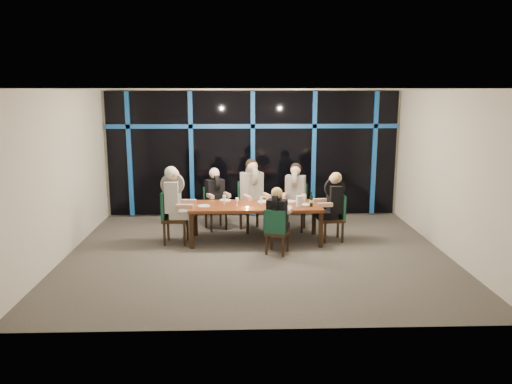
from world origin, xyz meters
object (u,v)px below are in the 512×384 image
(chair_far_mid, at_px, (251,203))
(water_pitcher, at_px, (299,201))
(chair_far_right, at_px, (295,204))
(diner_end_left, at_px, (175,194))
(chair_far_left, at_px, (214,205))
(chair_end_right, at_px, (336,215))
(diner_far_mid, at_px, (253,185))
(chair_near_mid, at_px, (276,229))
(diner_far_right, at_px, (295,187))
(wine_bottle, at_px, (311,201))
(chair_end_left, at_px, (171,214))
(dining_table, at_px, (256,208))
(diner_near_mid, at_px, (277,210))
(diner_far_left, at_px, (215,190))
(diner_end_right, at_px, (333,196))

(chair_far_mid, relative_size, water_pitcher, 4.89)
(chair_far_right, distance_m, diner_end_left, 2.69)
(chair_far_left, height_order, chair_end_right, chair_end_right)
(diner_far_mid, bearing_deg, chair_near_mid, -98.25)
(diner_far_right, bearing_deg, wine_bottle, -62.49)
(chair_end_left, relative_size, chair_end_right, 1.10)
(dining_table, relative_size, chair_far_mid, 2.45)
(chair_end_right, xyz_separation_m, diner_near_mid, (-1.24, -0.79, 0.29))
(dining_table, height_order, chair_end_right, chair_end_right)
(diner_far_left, bearing_deg, chair_end_right, -44.29)
(chair_far_left, distance_m, diner_end_left, 1.38)
(chair_far_mid, relative_size, diner_end_left, 1.04)
(diner_far_right, bearing_deg, water_pitcher, -76.39)
(dining_table, xyz_separation_m, diner_far_right, (0.87, 0.79, 0.27))
(diner_far_right, height_order, water_pitcher, diner_far_right)
(dining_table, xyz_separation_m, diner_near_mid, (0.37, -0.78, 0.14))
(wine_bottle, relative_size, water_pitcher, 1.34)
(chair_far_mid, bearing_deg, chair_end_right, -48.57)
(diner_far_mid, xyz_separation_m, diner_far_right, (0.91, 0.02, -0.06))
(diner_far_mid, bearing_deg, chair_end_right, -46.70)
(chair_far_left, height_order, chair_far_right, chair_far_right)
(chair_far_mid, height_order, chair_near_mid, chair_far_mid)
(chair_far_mid, xyz_separation_m, diner_far_right, (0.95, -0.07, 0.36))
(chair_far_left, relative_size, water_pitcher, 4.21)
(dining_table, relative_size, water_pitcher, 11.97)
(diner_far_mid, bearing_deg, diner_far_right, -20.61)
(diner_far_left, distance_m, water_pitcher, 2.02)
(chair_far_right, bearing_deg, chair_end_left, -144.40)
(diner_far_left, relative_size, diner_far_mid, 0.86)
(chair_near_mid, height_order, diner_end_right, diner_end_right)
(chair_far_mid, bearing_deg, chair_far_right, -20.81)
(chair_far_right, xyz_separation_m, diner_far_right, (-0.02, -0.08, 0.39))
(dining_table, distance_m, diner_end_left, 1.62)
(chair_end_right, height_order, diner_far_mid, diner_far_mid)
(chair_near_mid, bearing_deg, chair_far_left, -35.82)
(chair_end_right, bearing_deg, diner_far_left, -114.74)
(chair_far_mid, distance_m, diner_end_left, 1.82)
(diner_far_left, height_order, diner_near_mid, diner_far_left)
(chair_far_right, xyz_separation_m, diner_far_mid, (-0.94, -0.10, 0.46))
(chair_near_mid, distance_m, water_pitcher, 0.91)
(diner_far_right, distance_m, diner_near_mid, 1.66)
(chair_far_right, xyz_separation_m, wine_bottle, (0.19, -1.06, 0.31))
(water_pitcher, bearing_deg, chair_far_mid, 155.14)
(diner_end_right, bearing_deg, dining_table, -94.19)
(chair_far_mid, distance_m, chair_end_left, 1.85)
(chair_near_mid, bearing_deg, wine_bottle, -116.85)
(chair_end_left, bearing_deg, chair_far_mid, -57.29)
(diner_far_left, bearing_deg, wine_bottle, -53.69)
(diner_end_right, distance_m, wine_bottle, 0.49)
(diner_far_mid, distance_m, diner_near_mid, 1.62)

